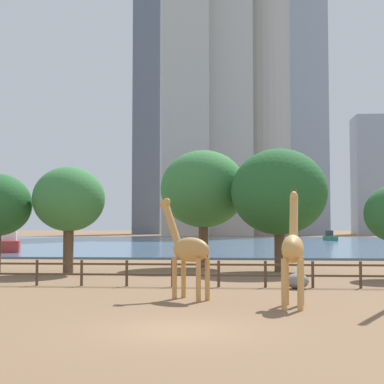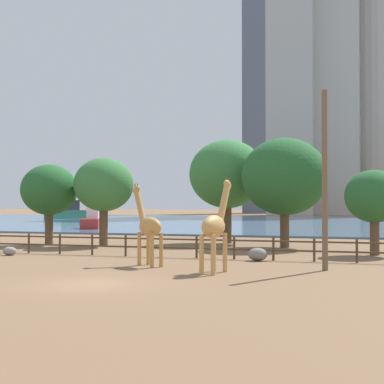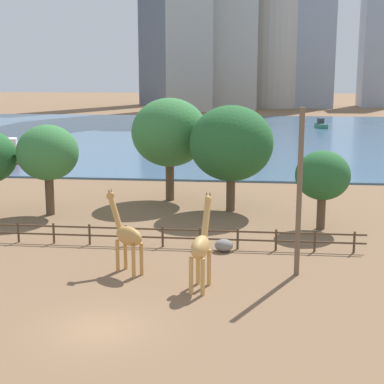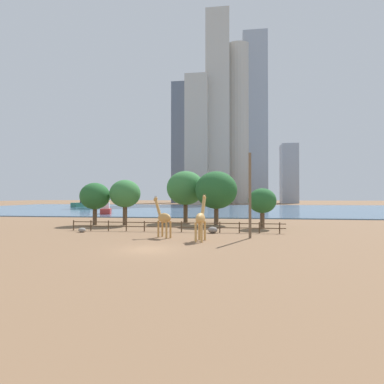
% 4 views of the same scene
% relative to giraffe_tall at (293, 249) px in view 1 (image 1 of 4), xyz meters
% --- Properties ---
extents(ground_plane, '(400.00, 400.00, 0.00)m').
position_rel_giraffe_tall_xyz_m(ground_plane, '(-3.82, 74.79, -2.19)').
color(ground_plane, brown).
extents(harbor_water, '(180.00, 86.00, 0.20)m').
position_rel_giraffe_tall_xyz_m(harbor_water, '(-3.82, 71.79, -2.09)').
color(harbor_water, '#476B8C').
rests_on(harbor_water, ground).
extents(giraffe_tall, '(1.09, 3.22, 4.60)m').
position_rel_giraffe_tall_xyz_m(giraffe_tall, '(0.00, 0.00, 0.00)').
color(giraffe_tall, tan).
rests_on(giraffe_tall, ground).
extents(giraffe_companion, '(2.57, 2.23, 4.39)m').
position_rel_giraffe_tall_xyz_m(giraffe_companion, '(-4.14, 1.93, -0.12)').
color(giraffe_companion, '#C18C47').
rests_on(giraffe_companion, ground).
extents(boulder_by_pole, '(1.10, 0.99, 0.74)m').
position_rel_giraffe_tall_xyz_m(boulder_by_pole, '(0.79, 6.24, -1.81)').
color(boulder_by_pole, gray).
rests_on(boulder_by_pole, ground).
extents(enclosure_fence, '(26.12, 0.14, 1.30)m').
position_rel_giraffe_tall_xyz_m(enclosure_fence, '(-3.96, 6.79, -1.42)').
color(enclosure_fence, '#4C3826').
rests_on(enclosure_fence, ground).
extents(tree_center_broad, '(4.57, 4.57, 6.77)m').
position_rel_giraffe_tall_xyz_m(tree_center_broad, '(-12.74, 14.14, 2.48)').
color(tree_center_broad, brown).
rests_on(tree_center_broad, ground).
extents(tree_right_tall, '(6.37, 6.37, 8.13)m').
position_rel_giraffe_tall_xyz_m(tree_right_tall, '(0.73, 16.78, 3.06)').
color(tree_right_tall, brown).
rests_on(tree_right_tall, ground).
extents(tree_right_small, '(6.25, 6.25, 8.50)m').
position_rel_giraffe_tall_xyz_m(tree_right_small, '(-4.50, 20.19, 3.47)').
color(tree_right_small, brown).
rests_on(tree_right_small, ground).
extents(boat_ferry, '(3.96, 6.37, 2.64)m').
position_rel_giraffe_tall_xyz_m(boat_ferry, '(-26.23, 38.63, -1.09)').
color(boat_ferry, '#B22D28').
rests_on(boat_ferry, harbor_water).
extents(boat_sailboat, '(2.16, 4.27, 1.79)m').
position_rel_giraffe_tall_xyz_m(boat_sailboat, '(14.83, 85.22, -1.38)').
color(boat_sailboat, '#337259').
rests_on(boat_sailboat, harbor_water).
extents(skyline_tower_needle, '(9.62, 11.20, 35.94)m').
position_rel_giraffe_tall_xyz_m(skyline_tower_needle, '(38.71, 159.58, 15.78)').
color(skyline_tower_needle, '#939EAD').
rests_on(skyline_tower_needle, ground).
extents(skyline_block_central, '(17.71, 17.71, 94.83)m').
position_rel_giraffe_tall_xyz_m(skyline_block_central, '(7.56, 154.43, 45.23)').
color(skyline_block_central, '#B7B2A8').
rests_on(skyline_block_central, ground).
extents(skyline_tower_glass, '(14.43, 14.37, 102.30)m').
position_rel_giraffe_tall_xyz_m(skyline_tower_glass, '(17.72, 155.44, 48.96)').
color(skyline_tower_glass, '#939EAD').
rests_on(skyline_tower_glass, ground).
extents(skyline_block_left, '(8.82, 8.53, 78.19)m').
position_rel_giraffe_tall_xyz_m(skyline_block_left, '(-30.16, 163.42, 36.91)').
color(skyline_block_left, slate).
rests_on(skyline_block_left, ground).
extents(skyline_block_right, '(13.24, 14.93, 109.35)m').
position_rel_giraffe_tall_xyz_m(skyline_block_right, '(-3.93, 143.06, 52.49)').
color(skyline_block_right, '#B7B2A8').
rests_on(skyline_block_right, ground).
extents(skyline_tower_short, '(12.50, 13.38, 71.00)m').
position_rel_giraffe_tall_xyz_m(skyline_tower_short, '(-15.31, 137.12, 33.32)').
color(skyline_tower_short, '#B7B2A8').
rests_on(skyline_tower_short, ground).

